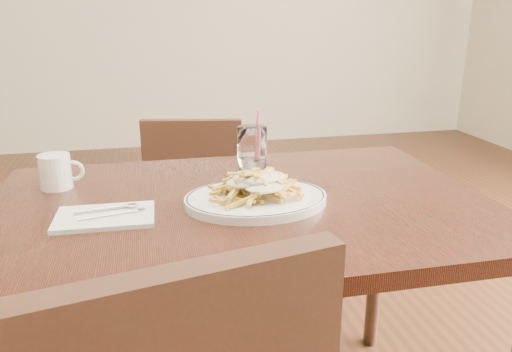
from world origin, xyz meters
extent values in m
cube|color=black|center=(0.00, 0.00, 0.73)|extent=(1.20, 0.80, 0.04)
cylinder|color=black|center=(-0.55, 0.35, 0.35)|extent=(0.05, 0.05, 0.71)
cylinder|color=black|center=(0.55, 0.35, 0.35)|extent=(0.05, 0.05, 0.71)
cube|color=black|center=(-0.02, 0.87, 0.38)|extent=(0.44, 0.44, 0.04)
cube|color=black|center=(-0.06, 0.71, 0.61)|extent=(0.37, 0.11, 0.41)
cylinder|color=black|center=(0.17, 1.00, 0.18)|extent=(0.03, 0.03, 0.36)
cylinder|color=black|center=(-0.15, 1.06, 0.18)|extent=(0.03, 0.03, 0.36)
cylinder|color=black|center=(0.10, 0.68, 0.18)|extent=(0.03, 0.03, 0.36)
cylinder|color=black|center=(-0.21, 0.75, 0.18)|extent=(0.03, 0.03, 0.36)
torus|color=black|center=(0.03, -0.03, 0.77)|extent=(0.30, 0.30, 0.01)
ellipsoid|color=white|center=(0.03, -0.03, 0.82)|extent=(0.17, 0.14, 0.03)
cube|color=silver|center=(-0.32, -0.04, 0.76)|extent=(0.22, 0.14, 0.01)
cylinder|color=white|center=(0.07, 0.21, 0.82)|extent=(0.08, 0.08, 0.13)
cylinder|color=white|center=(0.07, 0.21, 0.78)|extent=(0.07, 0.07, 0.05)
cylinder|color=#FF6181|center=(0.08, 0.22, 0.84)|extent=(0.02, 0.05, 0.18)
cylinder|color=white|center=(-0.45, 0.20, 0.79)|extent=(0.08, 0.08, 0.09)
torus|color=white|center=(-0.41, 0.19, 0.79)|extent=(0.06, 0.01, 0.06)
camera|label=1|loc=(-0.21, -1.11, 1.18)|focal=35.00mm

